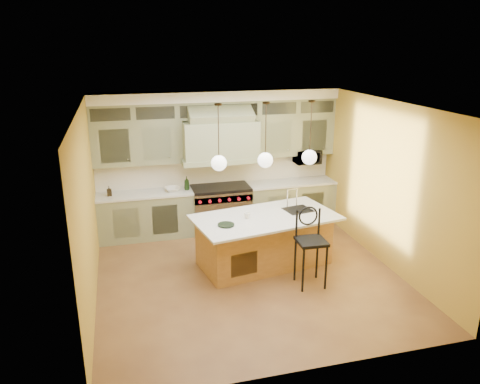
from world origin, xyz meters
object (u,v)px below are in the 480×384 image
object	(u,v)px
range	(221,208)
counter_stool	(311,242)
microwave	(307,157)
kitchen_island	(264,239)

from	to	relation	value
range	counter_stool	world-z (taller)	counter_stool
counter_stool	microwave	world-z (taller)	microwave
range	kitchen_island	xyz separation A→B (m)	(0.41, -1.75, -0.01)
counter_stool	microwave	xyz separation A→B (m)	(1.05, 2.75, 0.70)
kitchen_island	counter_stool	xyz separation A→B (m)	(0.50, -0.90, 0.28)
range	microwave	size ratio (longest dim) A/B	2.21
counter_stool	microwave	size ratio (longest dim) A/B	2.40
counter_stool	range	bearing A→B (deg)	110.88
range	counter_stool	size ratio (longest dim) A/B	0.92
kitchen_island	counter_stool	world-z (taller)	kitchen_island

